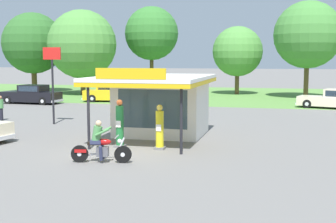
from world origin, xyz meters
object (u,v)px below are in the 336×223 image
gas_pump_nearside (120,125)px  parked_car_back_row_centre (161,98)px  motorcycle_with_rider (100,145)px  parked_car_back_row_far_left (335,100)px  parked_car_second_row_spare (31,95)px  parked_car_back_row_centre_left (114,93)px  bystander_chatting_near_pumps (1,108)px  roadside_pole_sign (52,72)px  gas_pump_offside (160,129)px

gas_pump_nearside → parked_car_back_row_centre: size_ratio=0.37×
motorcycle_with_rider → parked_car_back_row_centre: bearing=98.7°
gas_pump_nearside → parked_car_back_row_far_left: (10.62, 18.34, -0.28)m
gas_pump_nearside → parked_car_back_row_far_left: gas_pump_nearside is taller
parked_car_back_row_centre → parked_car_second_row_spare: (-11.37, -0.06, 0.02)m
parked_car_back_row_centre_left → bystander_chatting_near_pumps: size_ratio=3.74×
bystander_chatting_near_pumps → roadside_pole_sign: size_ratio=0.34×
roadside_pole_sign → parked_car_second_row_spare: bearing=126.6°
roadside_pole_sign → parked_car_back_row_centre: bearing=71.1°
gas_pump_offside → parked_car_back_row_far_left: bearing=64.3°
motorcycle_with_rider → bystander_chatting_near_pumps: 13.75m
motorcycle_with_rider → roadside_pole_sign: bearing=127.5°
parked_car_back_row_centre → parked_car_second_row_spare: size_ratio=1.05×
parked_car_back_row_centre_left → roadside_pole_sign: 14.20m
parked_car_back_row_centre → bystander_chatting_near_pumps: bearing=-126.8°
gas_pump_nearside → bystander_chatting_near_pumps: bearing=149.0°
parked_car_second_row_spare → bystander_chatting_near_pumps: 10.69m
bystander_chatting_near_pumps → parked_car_back_row_centre: bearing=53.2°
parked_car_back_row_centre → bystander_chatting_near_pumps: parked_car_back_row_centre is taller
parked_car_back_row_far_left → parked_car_back_row_centre: bearing=-170.3°
motorcycle_with_rider → parked_car_back_row_centre_left: size_ratio=0.39×
motorcycle_with_rider → parked_car_second_row_spare: (-14.28, 18.96, 0.07)m
parked_car_second_row_spare → bystander_chatting_near_pumps: bearing=-68.7°
parked_car_back_row_far_left → bystander_chatting_near_pumps: size_ratio=3.64×
roadside_pole_sign → parked_car_back_row_far_left: bearing=37.2°
parked_car_back_row_far_left → gas_pump_offside: bearing=-115.7°
parked_car_second_row_spare → bystander_chatting_near_pumps: size_ratio=3.43×
gas_pump_nearside → motorcycle_with_rider: gas_pump_nearside is taller
gas_pump_offside → bystander_chatting_near_pumps: size_ratio=1.24×
gas_pump_nearside → parked_car_second_row_spare: gas_pump_nearside is taller
parked_car_second_row_spare → roadside_pole_sign: roadside_pole_sign is taller
bystander_chatting_near_pumps → motorcycle_with_rider: bearing=-40.9°
motorcycle_with_rider → parked_car_second_row_spare: 23.74m
gas_pump_offside → parked_car_back_row_centre_left: bearing=116.3°
gas_pump_offside → parked_car_back_row_far_left: 20.35m
parked_car_second_row_spare → parked_car_back_row_centre_left: size_ratio=0.92×
motorcycle_with_rider → parked_car_back_row_far_left: (10.30, 21.29, 0.02)m
gas_pump_offside → motorcycle_with_rider: gas_pump_offside is taller
gas_pump_nearside → parked_car_back_row_centre_left: gas_pump_nearside is taller
parked_car_back_row_centre → parked_car_back_row_centre_left: size_ratio=0.97×
parked_car_back_row_far_left → parked_car_second_row_spare: parked_car_second_row_spare is taller
parked_car_back_row_far_left → parked_car_second_row_spare: bearing=-174.6°
gas_pump_offside → parked_car_second_row_spare: 22.46m
motorcycle_with_rider → parked_car_second_row_spare: parked_car_second_row_spare is taller
parked_car_back_row_far_left → gas_pump_nearside: bearing=-120.1°
parked_car_back_row_centre → parked_car_back_row_far_left: bearing=9.7°
gas_pump_nearside → parked_car_back_row_centre_left: (-7.84, 19.46, -0.23)m
gas_pump_offside → parked_car_second_row_spare: bearing=134.5°
motorcycle_with_rider → parked_car_back_row_centre: 19.25m
parked_car_back_row_far_left → bystander_chatting_near_pumps: bystander_chatting_near_pumps is taller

